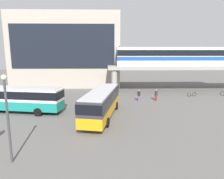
{
  "coord_description": "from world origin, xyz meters",
  "views": [
    {
      "loc": [
        1.9,
        -21.0,
        7.54
      ],
      "look_at": [
        2.64,
        7.76,
        2.2
      ],
      "focal_mm": 32.19,
      "sensor_mm": 36.0,
      "label": 1
    }
  ],
  "objects_px": {
    "bicycle_brown": "(192,94)",
    "train": "(177,56)",
    "pedestrian_walking_across": "(139,96)",
    "pedestrian_at_kerb": "(156,95)",
    "bus_secondary": "(19,97)",
    "station_building": "(69,51)",
    "bus_main": "(102,101)"
  },
  "relations": [
    {
      "from": "bicycle_brown",
      "to": "train",
      "type": "bearing_deg",
      "value": 98.87
    },
    {
      "from": "bicycle_brown",
      "to": "pedestrian_walking_across",
      "type": "relative_size",
      "value": 0.96
    },
    {
      "from": "bicycle_brown",
      "to": "pedestrian_walking_across",
      "type": "distance_m",
      "value": 10.37
    },
    {
      "from": "pedestrian_at_kerb",
      "to": "pedestrian_walking_across",
      "type": "xyz_separation_m",
      "value": [
        -2.81,
        -0.4,
        0.01
      ]
    },
    {
      "from": "train",
      "to": "bus_secondary",
      "type": "xyz_separation_m",
      "value": [
        -24.96,
        -14.76,
        -4.88
      ]
    },
    {
      "from": "station_building",
      "to": "train",
      "type": "xyz_separation_m",
      "value": [
        22.77,
        -8.11,
        -1.05
      ]
    },
    {
      "from": "pedestrian_at_kerb",
      "to": "train",
      "type": "bearing_deg",
      "value": 55.85
    },
    {
      "from": "bus_secondary",
      "to": "bus_main",
      "type": "bearing_deg",
      "value": -12.25
    },
    {
      "from": "station_building",
      "to": "pedestrian_walking_across",
      "type": "height_order",
      "value": "station_building"
    },
    {
      "from": "station_building",
      "to": "bus_main",
      "type": "bearing_deg",
      "value": -71.71
    },
    {
      "from": "bus_secondary",
      "to": "bicycle_brown",
      "type": "relative_size",
      "value": 6.51
    },
    {
      "from": "train",
      "to": "pedestrian_at_kerb",
      "type": "height_order",
      "value": "train"
    },
    {
      "from": "bus_main",
      "to": "pedestrian_walking_across",
      "type": "xyz_separation_m",
      "value": [
        5.59,
        7.69,
        -1.13
      ]
    },
    {
      "from": "bus_main",
      "to": "pedestrian_walking_across",
      "type": "distance_m",
      "value": 9.58
    },
    {
      "from": "bus_secondary",
      "to": "pedestrian_at_kerb",
      "type": "height_order",
      "value": "bus_secondary"
    },
    {
      "from": "bus_main",
      "to": "bus_secondary",
      "type": "height_order",
      "value": "same"
    },
    {
      "from": "pedestrian_at_kerb",
      "to": "pedestrian_walking_across",
      "type": "bearing_deg",
      "value": -171.96
    },
    {
      "from": "station_building",
      "to": "pedestrian_walking_across",
      "type": "bearing_deg",
      "value": -51.47
    },
    {
      "from": "pedestrian_at_kerb",
      "to": "bicycle_brown",
      "type": "bearing_deg",
      "value": 22.72
    },
    {
      "from": "pedestrian_at_kerb",
      "to": "pedestrian_walking_across",
      "type": "relative_size",
      "value": 0.99
    },
    {
      "from": "bus_main",
      "to": "bus_secondary",
      "type": "distance_m",
      "value": 10.74
    },
    {
      "from": "station_building",
      "to": "bicycle_brown",
      "type": "bearing_deg",
      "value": -30.78
    },
    {
      "from": "bus_secondary",
      "to": "pedestrian_at_kerb",
      "type": "relative_size",
      "value": 6.35
    },
    {
      "from": "bicycle_brown",
      "to": "pedestrian_walking_across",
      "type": "height_order",
      "value": "pedestrian_walking_across"
    },
    {
      "from": "bus_secondary",
      "to": "pedestrian_walking_across",
      "type": "xyz_separation_m",
      "value": [
        16.08,
        5.42,
        -1.13
      ]
    },
    {
      "from": "bus_main",
      "to": "pedestrian_at_kerb",
      "type": "xyz_separation_m",
      "value": [
        8.39,
        8.09,
        -1.15
      ]
    },
    {
      "from": "station_building",
      "to": "pedestrian_walking_across",
      "type": "relative_size",
      "value": 12.92
    },
    {
      "from": "bus_secondary",
      "to": "station_building",
      "type": "bearing_deg",
      "value": 84.54
    },
    {
      "from": "bicycle_brown",
      "to": "bus_secondary",
      "type": "bearing_deg",
      "value": -161.34
    },
    {
      "from": "bus_main",
      "to": "bicycle_brown",
      "type": "height_order",
      "value": "bus_main"
    },
    {
      "from": "bus_secondary",
      "to": "bicycle_brown",
      "type": "distance_m",
      "value": 27.38
    },
    {
      "from": "bicycle_brown",
      "to": "pedestrian_walking_across",
      "type": "xyz_separation_m",
      "value": [
        -9.81,
        -3.33,
        0.5
      ]
    }
  ]
}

